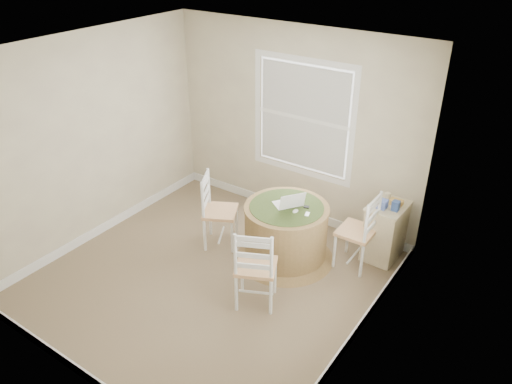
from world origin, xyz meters
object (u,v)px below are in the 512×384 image
Objects in this scene: chair_left at (220,211)px; corner_chest at (385,231)px; chair_right at (356,231)px; round_table at (286,230)px; laptop at (289,203)px; chair_near at (256,266)px.

chair_left reaches higher than corner_chest.
chair_left is 1.00× the size of chair_right.
round_table is 1.64× the size of corner_chest.
laptop is at bearing -68.27° from chair_right.
chair_right is 1.31× the size of corner_chest.
corner_chest is (1.81, 0.91, -0.11)m from chair_left.
chair_near is at bearing -97.36° from round_table.
chair_right reaches higher than corner_chest.
chair_near is at bearing -115.69° from corner_chest.
chair_left is 2.29× the size of laptop.
round_table is 2.87× the size of laptop.
chair_right is at bearing -119.67° from corner_chest.
round_table is at bearing -142.41° from corner_chest.
round_table is 0.87m from chair_left.
chair_right reaches higher than laptop.
laptop is at bearing -101.85° from chair_left.
chair_left is (-0.84, -0.20, 0.08)m from round_table.
corner_chest is at bearing -91.24° from chair_left.
chair_left is 1.68m from chair_right.
round_table is 1.25× the size of chair_left.
laptop is 1.24m from corner_chest.
round_table is 0.83m from chair_right.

